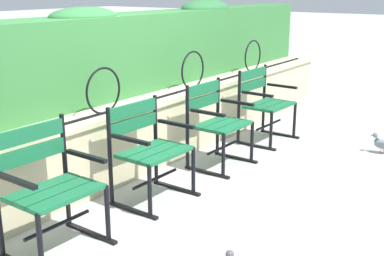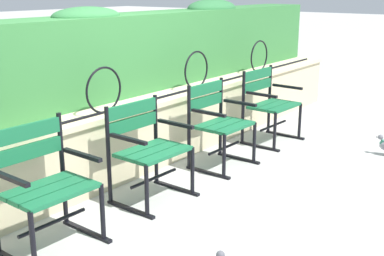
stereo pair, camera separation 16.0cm
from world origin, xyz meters
TOP-DOWN VIEW (x-y plane):
  - ground_plane at (0.00, 0.00)m, footprint 60.00×60.00m
  - stone_wall at (0.00, 0.73)m, footprint 8.01×0.41m
  - iron_arch_fence at (-0.39, 0.66)m, footprint 7.46×0.02m
  - hedge_row at (-0.00, 1.19)m, footprint 7.85×0.57m
  - park_chair_leftmost at (-1.53, 0.19)m, footprint 0.63×0.54m
  - park_chair_centre_left at (-0.47, 0.18)m, footprint 0.64×0.54m
  - park_chair_centre_right at (0.59, 0.16)m, footprint 0.60×0.53m
  - park_chair_rightmost at (1.66, 0.17)m, footprint 0.65×0.54m
  - pigeon_near_chairs at (1.96, -1.16)m, footprint 0.12×0.29m

SIDE VIEW (x-z plane):
  - ground_plane at x=0.00m, z-range 0.00..0.00m
  - pigeon_near_chairs at x=1.96m, z-range 0.00..0.22m
  - stone_wall at x=0.00m, z-range 0.00..0.70m
  - park_chair_centre_right at x=0.59m, z-range 0.03..0.89m
  - park_chair_centre_left at x=-0.47m, z-range 0.04..0.89m
  - park_chair_rightmost at x=1.66m, z-range 0.04..0.89m
  - park_chair_leftmost at x=-1.53m, z-range 0.03..0.92m
  - iron_arch_fence at x=-0.39m, z-range 0.65..1.07m
  - hedge_row at x=0.00m, z-range 0.66..1.59m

